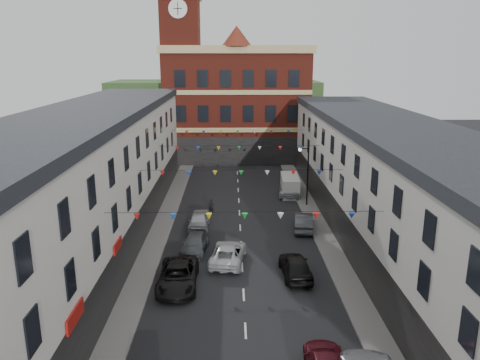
{
  "coord_description": "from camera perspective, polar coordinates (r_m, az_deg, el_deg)",
  "views": [
    {
      "loc": [
        -0.71,
        -30.7,
        14.58
      ],
      "look_at": [
        0.01,
        9.32,
        4.0
      ],
      "focal_mm": 35.0,
      "sensor_mm": 36.0,
      "label": 1
    }
  ],
  "objects": [
    {
      "name": "car_left_c",
      "position": [
        31.29,
        -7.59,
        -11.55
      ],
      "size": [
        2.58,
        5.46,
        1.51
      ],
      "primitive_type": "imported",
      "rotation": [
        0.0,
        0.0,
        0.01
      ],
      "color": "black",
      "rests_on": "ground"
    },
    {
      "name": "terrace_right",
      "position": [
        35.43,
        19.67,
        -2.02
      ],
      "size": [
        8.4,
        56.0,
        9.7
      ],
      "color": "beige",
      "rests_on": "ground"
    },
    {
      "name": "car_left_d",
      "position": [
        36.51,
        -5.54,
        -7.69
      ],
      "size": [
        2.24,
        4.6,
        1.29
      ],
      "primitive_type": "imported",
      "rotation": [
        0.0,
        0.0,
        -0.1
      ],
      "color": "#44474C",
      "rests_on": "ground"
    },
    {
      "name": "pedestrian",
      "position": [
        44.55,
        -3.51,
        -3.28
      ],
      "size": [
        0.66,
        0.56,
        1.53
      ],
      "primitive_type": "imported",
      "rotation": [
        0.0,
        0.0,
        -0.41
      ],
      "color": "black",
      "rests_on": "ground"
    },
    {
      "name": "civic_building",
      "position": [
        68.95,
        -0.44,
        9.45
      ],
      "size": [
        20.6,
        13.3,
        18.5
      ],
      "color": "maroon",
      "rests_on": "ground"
    },
    {
      "name": "ground",
      "position": [
        33.99,
        0.27,
        -10.59
      ],
      "size": [
        160.0,
        160.0,
        0.0
      ],
      "primitive_type": "plane",
      "color": "black",
      "rests_on": "ground"
    },
    {
      "name": "car_right_e",
      "position": [
        41.07,
        7.76,
        -5.05
      ],
      "size": [
        2.12,
        4.56,
        1.45
      ],
      "primitive_type": "imported",
      "rotation": [
        0.0,
        0.0,
        3.0
      ],
      "color": "#43454A",
      "rests_on": "ground"
    },
    {
      "name": "moving_car",
      "position": [
        34.53,
        -1.46,
        -8.9
      ],
      "size": [
        2.97,
        5.29,
        1.39
      ],
      "primitive_type": "imported",
      "rotation": [
        0.0,
        0.0,
        3.01
      ],
      "color": "silver",
      "rests_on": "ground"
    },
    {
      "name": "car_right_d",
      "position": [
        32.56,
        6.79,
        -10.38
      ],
      "size": [
        2.09,
        4.66,
        1.55
      ],
      "primitive_type": "imported",
      "rotation": [
        0.0,
        0.0,
        3.2
      ],
      "color": "black",
      "rests_on": "ground"
    },
    {
      "name": "pavement_right",
      "position": [
        36.57,
        11.21,
        -8.86
      ],
      "size": [
        1.8,
        64.0,
        0.15
      ],
      "primitive_type": "cube",
      "color": "#605E5B",
      "rests_on": "ground"
    },
    {
      "name": "terrace_left",
      "position": [
        34.82,
        -19.53,
        -1.44
      ],
      "size": [
        8.4,
        56.0,
        10.7
      ],
      "color": "silver",
      "rests_on": "ground"
    },
    {
      "name": "car_left_e",
      "position": [
        41.1,
        -5.02,
        -4.95
      ],
      "size": [
        1.82,
        4.3,
        1.45
      ],
      "primitive_type": "imported",
      "rotation": [
        0.0,
        0.0,
        -0.03
      ],
      "color": "#A0A3A9",
      "rests_on": "ground"
    },
    {
      "name": "car_right_f",
      "position": [
        50.85,
        6.03,
        -1.17
      ],
      "size": [
        2.67,
        4.91,
        1.31
      ],
      "primitive_type": "imported",
      "rotation": [
        0.0,
        0.0,
        3.03
      ],
      "color": "#A6A9AB",
      "rests_on": "ground"
    },
    {
      "name": "white_van",
      "position": [
        51.0,
        6.1,
        -0.67
      ],
      "size": [
        2.06,
        4.81,
        2.09
      ],
      "primitive_type": "cube",
      "rotation": [
        0.0,
        0.0,
        -0.05
      ],
      "color": "silver",
      "rests_on": "ground"
    },
    {
      "name": "street_lamp",
      "position": [
        46.52,
        7.98,
        1.4
      ],
      "size": [
        1.1,
        0.36,
        6.0
      ],
      "color": "black",
      "rests_on": "ground"
    },
    {
      "name": "clock_tower",
      "position": [
        66.04,
        -7.18,
        15.01
      ],
      "size": [
        5.6,
        5.6,
        30.0
      ],
      "color": "maroon",
      "rests_on": "ground"
    },
    {
      "name": "pavement_left",
      "position": [
        36.3,
        -10.89,
        -9.02
      ],
      "size": [
        1.8,
        64.0,
        0.15
      ],
      "primitive_type": "cube",
      "color": "#605E5B",
      "rests_on": "ground"
    },
    {
      "name": "distant_hill",
      "position": [
        93.25,
        -3.08,
        8.89
      ],
      "size": [
        40.0,
        14.0,
        10.0
      ],
      "primitive_type": "cube",
      "color": "#2C4D24",
      "rests_on": "ground"
    }
  ]
}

